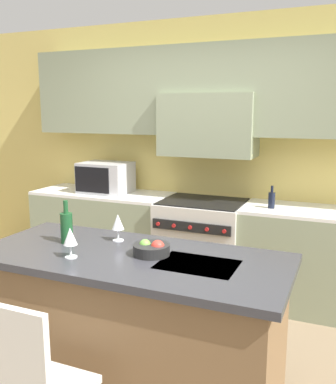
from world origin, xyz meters
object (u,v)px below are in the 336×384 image
at_px(microwave, 106,177).
at_px(fruit_bowl, 152,249).
at_px(range_stove, 202,246).
at_px(wine_glass_far, 118,223).
at_px(wine_bottle, 67,227).
at_px(wine_glass_near, 70,237).
at_px(oil_bottle_on_counter, 272,200).

bearing_deg(microwave, fruit_bowl, -51.63).
distance_m(range_stove, wine_glass_far, 1.62).
height_order(range_stove, wine_bottle, wine_bottle).
bearing_deg(wine_bottle, wine_glass_near, -49.70).
bearing_deg(wine_bottle, wine_glass_far, 30.20).
relative_size(microwave, wine_bottle, 1.84).
relative_size(range_stove, wine_glass_far, 5.12).
xyz_separation_m(range_stove, microwave, (-1.10, 0.02, 0.62)).
relative_size(wine_glass_near, wine_glass_far, 1.00).
distance_m(wine_bottle, fruit_bowl, 0.61).
distance_m(wine_glass_far, oil_bottle_on_counter, 1.63).
bearing_deg(range_stove, microwave, 179.03).
xyz_separation_m(microwave, wine_glass_near, (0.92, -1.92, -0.02)).
relative_size(range_stove, wine_glass_near, 5.12).
height_order(wine_glass_near, oil_bottle_on_counter, oil_bottle_on_counter).
distance_m(microwave, wine_glass_far, 1.83).
xyz_separation_m(wine_glass_far, fruit_bowl, (0.32, -0.17, -0.09)).
bearing_deg(wine_glass_near, fruit_bowl, 28.92).
height_order(range_stove, fruit_bowl, fruit_bowl).
distance_m(wine_bottle, oil_bottle_on_counter, 1.92).
distance_m(fruit_bowl, oil_bottle_on_counter, 1.67).
relative_size(microwave, oil_bottle_on_counter, 2.52).
height_order(range_stove, wine_glass_far, wine_glass_far).
bearing_deg(oil_bottle_on_counter, wine_glass_near, -114.58).
height_order(microwave, wine_glass_near, microwave).
height_order(microwave, fruit_bowl, microwave).
bearing_deg(range_stove, fruit_bowl, -81.92).
distance_m(wine_glass_near, oil_bottle_on_counter, 2.03).
xyz_separation_m(wine_glass_near, oil_bottle_on_counter, (0.84, 1.84, -0.06)).
xyz_separation_m(wine_glass_far, oil_bottle_on_counter, (0.75, 1.45, -0.06)).
bearing_deg(range_stove, wine_glass_far, -93.23).
height_order(wine_bottle, wine_glass_near, wine_bottle).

